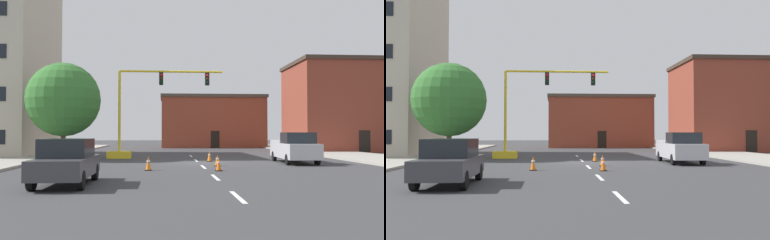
# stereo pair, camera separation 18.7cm
# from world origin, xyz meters

# --- Properties ---
(ground_plane) EXTENTS (160.00, 160.00, 0.00)m
(ground_plane) POSITION_xyz_m (0.00, 0.00, 0.00)
(ground_plane) COLOR #38383A
(sidewalk_left) EXTENTS (6.00, 56.00, 0.14)m
(sidewalk_left) POSITION_xyz_m (-13.47, 8.00, 0.07)
(sidewalk_left) COLOR #9E998E
(sidewalk_left) RESTS_ON ground_plane
(sidewalk_right) EXTENTS (6.00, 56.00, 0.14)m
(sidewalk_right) POSITION_xyz_m (13.47, 8.00, 0.07)
(sidewalk_right) COLOR #9E998E
(sidewalk_right) RESTS_ON ground_plane
(lane_stripe_seg_0) EXTENTS (0.16, 2.40, 0.01)m
(lane_stripe_seg_0) POSITION_xyz_m (0.00, -14.00, 0.00)
(lane_stripe_seg_0) COLOR silver
(lane_stripe_seg_0) RESTS_ON ground_plane
(lane_stripe_seg_1) EXTENTS (0.16, 2.40, 0.01)m
(lane_stripe_seg_1) POSITION_xyz_m (0.00, -8.50, 0.00)
(lane_stripe_seg_1) COLOR silver
(lane_stripe_seg_1) RESTS_ON ground_plane
(lane_stripe_seg_2) EXTENTS (0.16, 2.40, 0.01)m
(lane_stripe_seg_2) POSITION_xyz_m (0.00, -3.00, 0.00)
(lane_stripe_seg_2) COLOR silver
(lane_stripe_seg_2) RESTS_ON ground_plane
(lane_stripe_seg_3) EXTENTS (0.16, 2.40, 0.01)m
(lane_stripe_seg_3) POSITION_xyz_m (0.00, 2.50, 0.00)
(lane_stripe_seg_3) COLOR silver
(lane_stripe_seg_3) RESTS_ON ground_plane
(lane_stripe_seg_4) EXTENTS (0.16, 2.40, 0.01)m
(lane_stripe_seg_4) POSITION_xyz_m (0.00, 8.00, 0.00)
(lane_stripe_seg_4) COLOR silver
(lane_stripe_seg_4) RESTS_ON ground_plane
(building_brick_center) EXTENTS (13.95, 7.90, 6.96)m
(building_brick_center) POSITION_xyz_m (4.26, 29.36, 3.49)
(building_brick_center) COLOR brown
(building_brick_center) RESTS_ON ground_plane
(building_row_right) EXTENTS (11.71, 9.07, 9.59)m
(building_row_right) POSITION_xyz_m (17.32, 16.68, 4.80)
(building_row_right) COLOR brown
(building_row_right) RESTS_ON ground_plane
(traffic_signal_gantry) EXTENTS (8.92, 1.20, 6.83)m
(traffic_signal_gantry) POSITION_xyz_m (-4.57, 5.37, 2.24)
(traffic_signal_gantry) COLOR yellow
(traffic_signal_gantry) RESTS_ON ground_plane
(tree_left_near) EXTENTS (5.37, 5.37, 7.07)m
(tree_left_near) POSITION_xyz_m (-9.59, 3.85, 4.38)
(tree_left_near) COLOR brown
(tree_left_near) RESTS_ON ground_plane
(pickup_truck_silver) EXTENTS (2.23, 5.48, 1.99)m
(pickup_truck_silver) POSITION_xyz_m (6.22, -0.32, 0.97)
(pickup_truck_silver) COLOR #BCBCC1
(pickup_truck_silver) RESTS_ON ground_plane
(sedan_dark_gray_near_left) EXTENTS (1.91, 4.52, 1.74)m
(sedan_dark_gray_near_left) POSITION_xyz_m (-5.95, -10.65, 0.89)
(sedan_dark_gray_near_left) COLOR #3D3D42
(sedan_dark_gray_near_left) RESTS_ON ground_plane
(traffic_cone_roadside_a) EXTENTS (0.36, 0.36, 0.67)m
(traffic_cone_roadside_a) POSITION_xyz_m (0.89, -2.38, 0.33)
(traffic_cone_roadside_a) COLOR black
(traffic_cone_roadside_a) RESTS_ON ground_plane
(traffic_cone_roadside_b) EXTENTS (0.36, 0.36, 0.75)m
(traffic_cone_roadside_b) POSITION_xyz_m (-3.07, -4.98, 0.37)
(traffic_cone_roadside_b) COLOR black
(traffic_cone_roadside_b) RESTS_ON ground_plane
(traffic_cone_roadside_c) EXTENTS (0.36, 0.36, 0.71)m
(traffic_cone_roadside_c) POSITION_xyz_m (0.83, 1.42, 0.35)
(traffic_cone_roadside_c) COLOR black
(traffic_cone_roadside_c) RESTS_ON ground_plane
(traffic_cone_roadside_d) EXTENTS (0.36, 0.36, 0.68)m
(traffic_cone_roadside_d) POSITION_xyz_m (0.55, -5.47, 0.34)
(traffic_cone_roadside_d) COLOR black
(traffic_cone_roadside_d) RESTS_ON ground_plane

